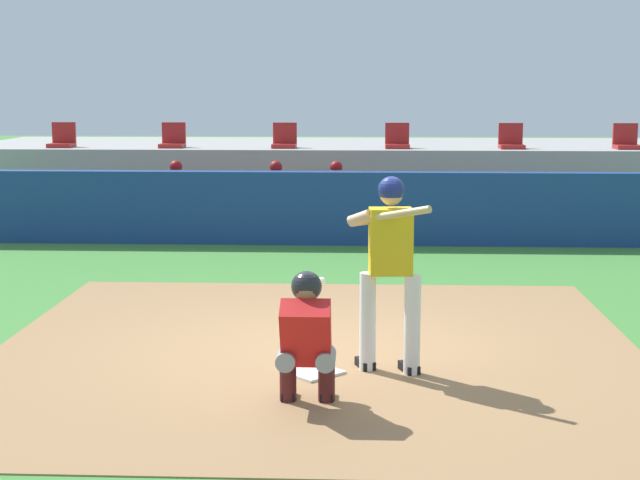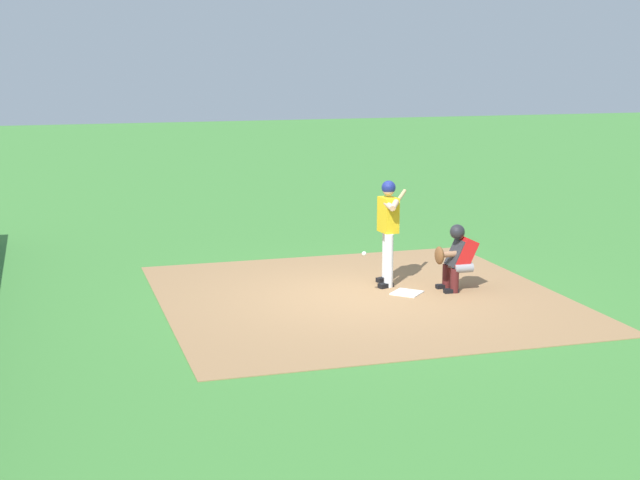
{
  "view_description": "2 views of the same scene",
  "coord_description": "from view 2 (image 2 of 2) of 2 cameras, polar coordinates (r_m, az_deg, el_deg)",
  "views": [
    {
      "loc": [
        0.46,
        -9.33,
        2.61
      ],
      "look_at": [
        0.0,
        0.7,
        1.0
      ],
      "focal_mm": 54.59,
      "sensor_mm": 36.0,
      "label": 1
    },
    {
      "loc": [
        -13.94,
        4.86,
        3.92
      ],
      "look_at": [
        0.0,
        0.7,
        1.0
      ],
      "focal_mm": 52.62,
      "sensor_mm": 36.0,
      "label": 2
    }
  ],
  "objects": [
    {
      "name": "home_plate",
      "position": [
        15.54,
        5.31,
        -3.22
      ],
      "size": [
        0.62,
        0.62,
        0.02
      ],
      "primitive_type": "cube",
      "rotation": [
        0.0,
        0.0,
        0.79
      ],
      "color": "white",
      "rests_on": "dirt_infield"
    },
    {
      "name": "catcher_crouched",
      "position": [
        15.74,
        8.29,
        -0.92
      ],
      "size": [
        0.48,
        1.97,
        1.13
      ],
      "color": "gray",
      "rests_on": "ground"
    },
    {
      "name": "batter_at_plate",
      "position": [
        15.92,
        4.17,
        0.88
      ],
      "size": [
        0.75,
        0.7,
        1.8
      ],
      "color": "silver",
      "rests_on": "ground"
    },
    {
      "name": "ground_plane",
      "position": [
        15.28,
        2.52,
        -3.53
      ],
      "size": [
        80.0,
        80.0,
        0.0
      ],
      "primitive_type": "plane",
      "color": "#428438"
    },
    {
      "name": "dirt_infield",
      "position": [
        15.28,
        2.52,
        -3.51
      ],
      "size": [
        6.4,
        6.4,
        0.01
      ],
      "primitive_type": "cube",
      "color": "#9E754C",
      "rests_on": "ground"
    }
  ]
}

